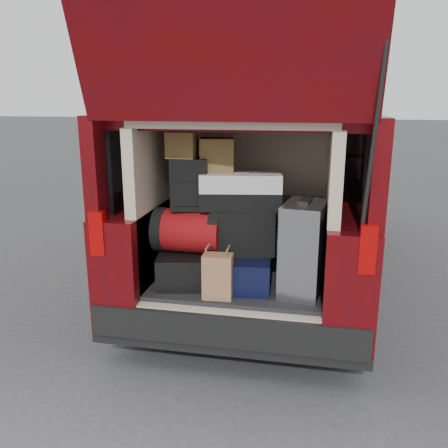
{
  "coord_description": "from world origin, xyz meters",
  "views": [
    {
      "loc": [
        0.55,
        -3.12,
        1.9
      ],
      "look_at": [
        -0.12,
        0.2,
        0.98
      ],
      "focal_mm": 38.0,
      "sensor_mm": 36.0,
      "label": 1
    }
  ],
  "objects": [
    {
      "name": "red_duffel",
      "position": [
        -0.36,
        0.12,
        0.94
      ],
      "size": [
        0.5,
        0.34,
        0.32
      ],
      "primitive_type": "cube",
      "rotation": [
        0.0,
        0.0,
        -0.03
      ],
      "color": "maroon",
      "rests_on": "black_hardshell"
    },
    {
      "name": "grocery_sack_upper",
      "position": [
        -0.17,
        0.22,
        1.49
      ],
      "size": [
        0.27,
        0.24,
        0.24
      ],
      "primitive_type": "cube",
      "rotation": [
        0.0,
        0.0,
        0.18
      ],
      "color": "brown",
      "rests_on": "twotone_duffel"
    },
    {
      "name": "backpack",
      "position": [
        -0.36,
        0.12,
        1.29
      ],
      "size": [
        0.29,
        0.21,
        0.37
      ],
      "primitive_type": "cube",
      "rotation": [
        0.0,
        0.0,
        0.2
      ],
      "color": "black",
      "rests_on": "red_duffel"
    },
    {
      "name": "black_soft_case",
      "position": [
        0.02,
        0.19,
        0.94
      ],
      "size": [
        0.51,
        0.37,
        0.33
      ],
      "primitive_type": "cube",
      "rotation": [
        0.0,
        0.0,
        0.2
      ],
      "color": "black",
      "rests_on": "navy_hardshell"
    },
    {
      "name": "ground",
      "position": [
        0.0,
        0.0,
        0.0
      ],
      "size": [
        80.0,
        80.0,
        0.0
      ],
      "primitive_type": "plane",
      "color": "#343437",
      "rests_on": "ground"
    },
    {
      "name": "twotone_duffel",
      "position": [
        0.01,
        0.2,
        1.24
      ],
      "size": [
        0.62,
        0.39,
        0.26
      ],
      "primitive_type": "cube",
      "rotation": [
        0.0,
        0.0,
        0.16
      ],
      "color": "silver",
      "rests_on": "black_soft_case"
    },
    {
      "name": "load_floor",
      "position": [
        0.0,
        0.28,
        0.28
      ],
      "size": [
        1.24,
        1.05,
        0.55
      ],
      "primitive_type": "cube",
      "color": "black",
      "rests_on": "ground"
    },
    {
      "name": "silver_roller",
      "position": [
        0.48,
        0.07,
        0.87
      ],
      "size": [
        0.33,
        0.47,
        0.65
      ],
      "primitive_type": "cube",
      "rotation": [
        0.0,
        0.0,
        -0.15
      ],
      "color": "silver",
      "rests_on": "load_floor"
    },
    {
      "name": "navy_hardshell",
      "position": [
        0.03,
        0.13,
        0.66
      ],
      "size": [
        0.47,
        0.56,
        0.23
      ],
      "primitive_type": "cube",
      "rotation": [
        0.0,
        0.0,
        0.08
      ],
      "color": "black",
      "rests_on": "load_floor"
    },
    {
      "name": "kraft_bag",
      "position": [
        -0.09,
        -0.15,
        0.71
      ],
      "size": [
        0.21,
        0.14,
        0.31
      ],
      "primitive_type": "cube",
      "rotation": [
        0.0,
        0.0,
        0.03
      ],
      "color": "#AB764D",
      "rests_on": "load_floor"
    },
    {
      "name": "grocery_sack_lower",
      "position": [
        -0.41,
        0.14,
        1.57
      ],
      "size": [
        0.2,
        0.17,
        0.18
      ],
      "primitive_type": "cube",
      "rotation": [
        0.0,
        0.0,
        0.01
      ],
      "color": "brown",
      "rests_on": "backpack"
    },
    {
      "name": "black_hardshell",
      "position": [
        -0.39,
        0.15,
        0.67
      ],
      "size": [
        0.53,
        0.65,
        0.23
      ],
      "primitive_type": "cube",
      "rotation": [
        0.0,
        0.0,
        0.21
      ],
      "color": "black",
      "rests_on": "load_floor"
    },
    {
      "name": "minivan",
      "position": [
        0.0,
        1.86,
        0.91
      ],
      "size": [
        1.9,
        5.35,
        2.77
      ],
      "color": "black",
      "rests_on": "ground"
    }
  ]
}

